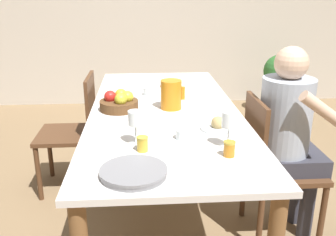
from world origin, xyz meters
The scene contains 17 objects.
ground_plane centered at (0.00, 0.00, 0.00)m, with size 20.00×20.00×0.00m, color #7F6647.
wall_back centered at (0.00, 2.70, 1.30)m, with size 10.00×0.06×2.60m.
dining_table centered at (0.00, 0.00, 0.67)m, with size 0.91×2.06×0.77m.
chair_person_side centered at (0.64, -0.22, 0.48)m, with size 0.42×0.42×0.89m.
chair_opposite centered at (-0.64, 0.45, 0.48)m, with size 0.42×0.42×0.89m.
person_seated centered at (0.73, -0.21, 0.70)m, with size 0.39×0.41×1.18m.
red_pitcher centered at (0.04, 0.01, 0.86)m, with size 0.16×0.13×0.18m.
wine_glass_water centered at (0.26, -0.60, 0.90)m, with size 0.07×0.07×0.18m.
wine_glass_juice centered at (-0.17, -0.53, 0.89)m, with size 0.07×0.07×0.17m.
teacup_near_person centered at (0.06, -0.50, 0.79)m, with size 0.13×0.13×0.06m.
teacup_across centered at (-0.09, 0.31, 0.79)m, with size 0.13×0.13×0.06m.
serving_tray centered at (-0.18, -0.86, 0.78)m, with size 0.28×0.28×0.03m.
bread_plate centered at (0.26, -0.37, 0.79)m, with size 0.19×0.19×0.07m.
jam_jar_amber centered at (0.25, -0.70, 0.81)m, with size 0.05×0.05×0.07m.
jam_jar_red centered at (-0.14, -0.62, 0.81)m, with size 0.05×0.05×0.07m.
fruit_bowl centered at (-0.28, 0.01, 0.82)m, with size 0.24×0.24×0.12m.
potted_plant centered at (1.52, 2.11, 0.46)m, with size 0.38×0.38×0.73m.
Camera 1 is at (-0.14, -2.21, 1.49)m, focal length 40.00 mm.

